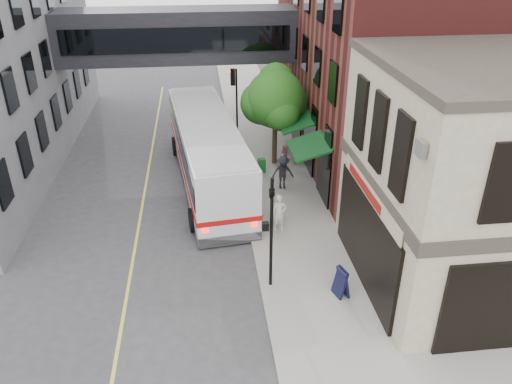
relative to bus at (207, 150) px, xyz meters
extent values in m
plane|color=#38383A|center=(1.64, -11.19, -1.92)|extent=(120.00, 120.00, 0.00)
cube|color=gray|center=(3.64, 2.81, -1.85)|extent=(4.00, 60.00, 0.15)
cube|color=tan|center=(10.64, -9.19, 2.15)|extent=(10.00, 8.00, 8.15)
cube|color=#38332B|center=(10.64, -9.19, 2.23)|extent=(10.12, 8.12, 0.50)
cube|color=black|center=(5.58, -9.19, -0.07)|extent=(0.14, 6.40, 3.40)
cube|color=black|center=(5.54, -9.19, -0.07)|extent=(0.04, 5.90, 3.00)
cube|color=maroon|center=(5.52, -8.59, 1.88)|extent=(0.03, 3.60, 0.32)
cube|color=#581C1B|center=(11.64, 3.81, 5.08)|extent=(12.00, 18.00, 14.00)
cube|color=#0E3E1C|center=(4.78, 2.56, 1.08)|extent=(1.80, 13.00, 0.40)
cube|color=black|center=(-1.36, 6.81, 4.58)|extent=(14.00, 3.00, 3.00)
cube|color=black|center=(-1.36, 5.26, 4.58)|extent=(13.00, 0.08, 1.40)
cube|color=black|center=(-1.36, 8.36, 4.58)|extent=(13.00, 0.08, 1.40)
cylinder|color=black|center=(2.04, -9.19, 0.48)|extent=(0.12, 0.12, 4.50)
cube|color=black|center=(1.82, -9.19, 0.83)|extent=(0.25, 0.22, 0.30)
imported|color=black|center=(2.04, -9.19, 2.33)|extent=(0.20, 0.16, 1.00)
cylinder|color=black|center=(2.04, 5.81, 0.48)|extent=(0.12, 0.12, 4.50)
cube|color=black|center=(1.82, 5.81, 0.83)|extent=(0.25, 0.22, 0.30)
cube|color=black|center=(1.82, 5.81, 2.23)|extent=(0.28, 0.28, 1.00)
sphere|color=#FF0C05|center=(1.66, 5.81, 2.58)|extent=(0.18, 0.18, 0.18)
cylinder|color=gray|center=(2.04, -4.19, -0.27)|extent=(0.08, 0.08, 3.00)
cube|color=white|center=(2.02, -4.19, 0.43)|extent=(0.03, 0.75, 0.22)
cube|color=#0C591E|center=(2.02, -4.19, 0.98)|extent=(0.03, 0.70, 0.18)
cube|color=#B20C0C|center=(2.02, -4.19, -0.07)|extent=(0.03, 0.30, 0.40)
cylinder|color=#382619|center=(3.84, 1.81, -0.37)|extent=(0.28, 0.28, 2.80)
sphere|color=#245316|center=(3.84, 1.81, 2.03)|extent=(3.20, 3.20, 3.20)
sphere|color=#245316|center=(4.64, 2.31, 1.63)|extent=(2.20, 2.20, 2.20)
sphere|color=#245316|center=(3.14, 2.11, 1.73)|extent=(2.40, 2.40, 2.40)
sphere|color=#245316|center=(3.94, 2.41, 2.83)|extent=(2.00, 2.00, 2.00)
cube|color=#D8CC4C|center=(-3.36, -1.19, -1.92)|extent=(0.12, 40.00, 0.01)
cube|color=silver|center=(0.00, 0.00, -0.10)|extent=(4.20, 12.95, 3.21)
cube|color=black|center=(0.00, 0.00, 0.46)|extent=(4.24, 12.74, 1.16)
cube|color=#B20C0C|center=(0.00, 0.00, -0.65)|extent=(4.27, 12.98, 0.24)
cylinder|color=black|center=(-0.84, -4.77, -1.37)|extent=(0.46, 1.14, 1.11)
cylinder|color=black|center=(1.90, -4.46, -1.37)|extent=(0.46, 1.14, 1.11)
cylinder|color=black|center=(-1.85, 4.02, -1.37)|extent=(0.46, 1.14, 1.11)
cylinder|color=black|center=(0.89, 4.34, -1.37)|extent=(0.46, 1.14, 1.11)
imported|color=silver|center=(2.97, -5.40, -0.91)|extent=(0.63, 0.42, 1.73)
imported|color=#CE8598|center=(4.27, 0.55, -0.99)|extent=(0.93, 0.84, 1.56)
imported|color=black|center=(3.79, -1.37, -0.88)|extent=(1.16, 0.68, 1.78)
cube|color=#166320|center=(2.96, 0.64, -1.37)|extent=(0.43, 0.39, 0.80)
cube|color=black|center=(4.52, -10.10, -1.20)|extent=(0.57, 0.73, 1.14)
camera|label=1|loc=(-0.27, -24.15, 10.21)|focal=35.00mm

